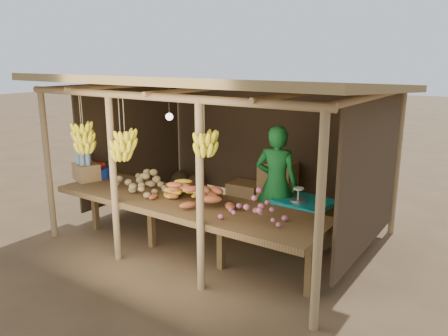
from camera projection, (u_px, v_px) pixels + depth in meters
The scene contains 13 objects.
ground at pixel (224, 234), 6.70m from camera, with size 60.00×60.00×0.00m, color brown.
stall_structure at pixel (217, 111), 6.19m from camera, with size 4.70×3.50×2.43m.
counter at pixel (184, 205), 5.76m from camera, with size 3.90×1.05×0.80m.
potato_heap at pixel (139, 177), 6.20m from camera, with size 0.96×0.58×0.36m, color #98804E, non-canonical shape.
sweet_potato_heap at pixel (195, 189), 5.66m from camera, with size 1.10×0.66×0.36m, color #B8572F, non-canonical shape.
onion_heap at pixel (254, 207), 4.97m from camera, with size 0.73×0.44×0.35m, color #C66075, non-canonical shape.
banana_pile at pixel (189, 185), 5.84m from camera, with size 0.67×0.40×0.35m, color yellow, non-canonical shape.
tomato_basin at pixel (96, 171), 6.89m from camera, with size 0.45×0.45×0.24m.
bottle_box at pixel (86, 168), 6.71m from camera, with size 0.48×0.43×0.51m.
vendor at pixel (276, 184), 6.32m from camera, with size 0.63×0.41×1.72m, color #1A772D.
tarp_crate at pixel (303, 221), 6.22m from camera, with size 0.82×0.73×0.89m.
carton_stack at pixel (267, 191), 7.53m from camera, with size 1.21×0.47×0.92m.
burlap_sacks at pixel (188, 185), 8.44m from camera, with size 0.84×0.44×0.59m.
Camera 1 is at (3.52, -5.17, 2.61)m, focal length 35.00 mm.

